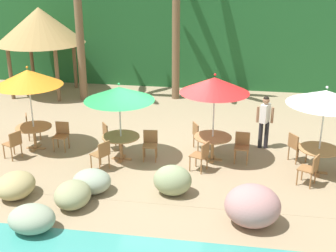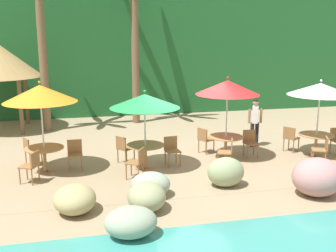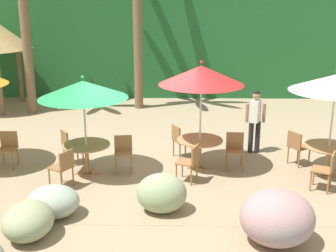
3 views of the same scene
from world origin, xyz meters
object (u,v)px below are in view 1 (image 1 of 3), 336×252
dining_table_green (121,140)px  chair_green_seaward (150,143)px  palapa_hut (40,26)px  chair_orange_inland (31,125)px  chair_red_seaward (242,145)px  chair_white_left (311,168)px  chair_white_inland (296,146)px  chair_green_inland (109,134)px  chair_orange_left (14,143)px  dining_table_red (213,140)px  chair_orange_seaward (62,134)px  chair_green_left (102,153)px  dining_table_orange (34,130)px  waiter_in_white (265,118)px  umbrella_white (326,97)px  umbrella_orange (28,78)px  chair_red_inland (199,134)px  dining_table_white (319,153)px  umbrella_red (215,85)px  chair_red_left (202,154)px  umbrella_green (119,94)px

dining_table_green → chair_green_seaward: 0.86m
palapa_hut → chair_green_seaward: bearing=-45.7°
chair_orange_inland → palapa_hut: (-1.74, 5.16, 2.41)m
chair_red_seaward → chair_white_left: 2.18m
chair_red_seaward → chair_white_inland: (1.54, 0.20, 0.00)m
chair_orange_inland → chair_green_inland: same height
chair_white_inland → palapa_hut: bearing=151.2°
chair_orange_left → dining_table_red: 5.86m
chair_orange_seaward → chair_white_left: size_ratio=1.00×
chair_green_seaward → chair_green_left: (-1.18, -0.96, 0.00)m
dining_table_orange → waiter_in_white: size_ratio=0.65×
chair_orange_inland → dining_table_red: size_ratio=0.79×
chair_orange_inland → chair_green_inland: bearing=-8.6°
chair_orange_inland → dining_table_green: bearing=-17.7°
umbrella_white → waiter_in_white: umbrella_white is taller
umbrella_orange → waiter_in_white: umbrella_orange is taller
chair_orange_inland → waiter_in_white: (7.48, 0.49, 0.47)m
dining_table_orange → chair_white_left: size_ratio=1.26×
dining_table_red → chair_white_left: chair_white_left is taller
chair_orange_left → umbrella_white: (8.72, 0.46, 1.69)m
dining_table_green → chair_red_inland: 2.45m
chair_red_seaward → palapa_hut: size_ratio=0.23×
chair_orange_inland → umbrella_white: 9.13m
chair_orange_seaward → chair_red_inland: same height
chair_red_seaward → chair_white_inland: size_ratio=1.00×
dining_table_green → dining_table_white: same height
chair_orange_seaward → umbrella_orange: bearing=-173.3°
waiter_in_white → chair_green_seaward: bearing=-157.5°
waiter_in_white → chair_white_left: bearing=-64.5°
dining_table_green → chair_green_left: size_ratio=1.26×
umbrella_red → chair_red_inland: umbrella_red is taller
chair_orange_left → chair_white_left: size_ratio=1.00×
chair_green_inland → umbrella_white: (6.15, -0.65, 1.69)m
chair_orange_seaward → chair_orange_left: 1.44m
chair_orange_inland → chair_red_left: 5.92m
umbrella_green → chair_orange_seaward: bearing=167.7°
dining_table_orange → umbrella_green: bearing=-6.8°
chair_red_seaward → dining_table_white: chair_red_seaward is taller
chair_green_left → umbrella_white: umbrella_white is taller
chair_green_inland → waiter_in_white: bearing=10.9°
palapa_hut → umbrella_green: bearing=-50.9°
umbrella_red → palapa_hut: (-7.71, 5.81, 0.63)m
chair_green_inland → chair_white_left: size_ratio=1.00×
umbrella_red → chair_red_seaward: size_ratio=3.02×
umbrella_orange → chair_green_left: 3.28m
chair_orange_seaward → umbrella_white: (7.60, -0.45, 1.69)m
dining_table_orange → chair_orange_seaward: chair_orange_seaward is taller
chair_green_inland → chair_red_left: 3.15m
chair_green_left → chair_white_inland: same height
chair_orange_seaward → chair_white_inland: 7.07m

